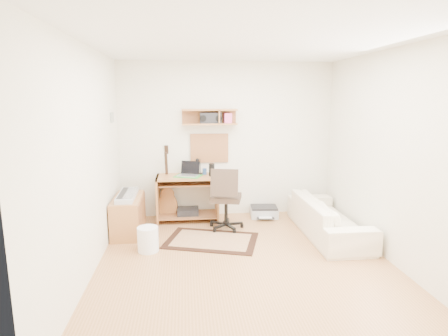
{
  "coord_description": "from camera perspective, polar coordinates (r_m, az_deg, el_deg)",
  "views": [
    {
      "loc": [
        -0.71,
        -4.23,
        2.01
      ],
      "look_at": [
        -0.15,
        1.05,
        1.0
      ],
      "focal_mm": 29.74,
      "sensor_mm": 36.0,
      "label": 1
    }
  ],
  "objects": [
    {
      "name": "desk",
      "position": [
        6.18,
        -5.6,
        -4.64
      ],
      "size": [
        1.0,
        0.55,
        0.75
      ],
      "primitive_type": null,
      "color": "#B0723E",
      "rests_on": "floor"
    },
    {
      "name": "task_chair",
      "position": [
        5.71,
        0.32,
        -4.6
      ],
      "size": [
        0.61,
        0.61,
        1.0
      ],
      "primitive_type": null,
      "rotation": [
        0.0,
        0.0,
        -0.23
      ],
      "color": "#382B21",
      "rests_on": "floor"
    },
    {
      "name": "desk_lamp",
      "position": [
        6.2,
        -3.69,
        0.29
      ],
      "size": [
        0.09,
        0.09,
        0.27
      ],
      "primitive_type": null,
      "color": "black",
      "rests_on": "desk"
    },
    {
      "name": "ceiling",
      "position": [
        4.33,
        3.63,
        18.65
      ],
      "size": [
        3.6,
        4.0,
        0.01
      ],
      "primitive_type": "cube",
      "color": "white",
      "rests_on": "ground"
    },
    {
      "name": "music_keyboard",
      "position": [
        5.71,
        -14.66,
        -4.06
      ],
      "size": [
        0.24,
        0.77,
        0.07
      ],
      "primitive_type": "cube",
      "color": "#B2B5BA",
      "rests_on": "cabinet"
    },
    {
      "name": "rug",
      "position": [
        5.39,
        -1.94,
        -11.05
      ],
      "size": [
        1.45,
        1.17,
        0.02
      ],
      "primitive_type": "cube",
      "rotation": [
        0.0,
        0.0,
        -0.29
      ],
      "color": "tan",
      "rests_on": "floor"
    },
    {
      "name": "waste_basket",
      "position": [
        5.1,
        -11.61,
        -10.67
      ],
      "size": [
        0.35,
        0.35,
        0.33
      ],
      "primitive_type": "cylinder",
      "rotation": [
        0.0,
        0.0,
        0.31
      ],
      "color": "white",
      "rests_on": "floor"
    },
    {
      "name": "cork_board",
      "position": [
        6.28,
        -2.26,
        3.07
      ],
      "size": [
        0.64,
        0.03,
        0.49
      ],
      "primitive_type": "cube",
      "color": "tan",
      "rests_on": "back_wall"
    },
    {
      "name": "sofa",
      "position": [
        5.73,
        15.74,
        -6.41
      ],
      "size": [
        0.54,
        1.83,
        0.72
      ],
      "primitive_type": "imported",
      "rotation": [
        0.0,
        0.0,
        1.57
      ],
      "color": "beige",
      "rests_on": "floor"
    },
    {
      "name": "printer",
      "position": [
        6.43,
        6.16,
        -6.72
      ],
      "size": [
        0.49,
        0.39,
        0.17
      ],
      "primitive_type": "cube",
      "rotation": [
        0.0,
        0.0,
        -0.09
      ],
      "color": "#A5A8AA",
      "rests_on": "floor"
    },
    {
      "name": "pencil_cup",
      "position": [
        6.18,
        -3.0,
        -0.53
      ],
      "size": [
        0.07,
        0.07,
        0.1
      ],
      "primitive_type": "cylinder",
      "color": "#2E518C",
      "rests_on": "desk"
    },
    {
      "name": "right_wall",
      "position": [
        4.97,
        24.41,
        1.6
      ],
      "size": [
        0.01,
        4.0,
        2.6
      ],
      "primitive_type": "cube",
      "color": "silver",
      "rests_on": "ground"
    },
    {
      "name": "laptop",
      "position": [
        6.04,
        -5.55,
        -0.16
      ],
      "size": [
        0.41,
        0.41,
        0.24
      ],
      "primitive_type": null,
      "rotation": [
        0.0,
        0.0,
        -0.37
      ],
      "color": "silver",
      "rests_on": "desk"
    },
    {
      "name": "wall_shelf",
      "position": [
        6.13,
        -2.23,
        7.86
      ],
      "size": [
        0.9,
        0.25,
        0.26
      ],
      "primitive_type": "cube",
      "color": "#B0723E",
      "rests_on": "back_wall"
    },
    {
      "name": "wall_photo",
      "position": [
        5.84,
        -16.83,
        7.46
      ],
      "size": [
        0.02,
        0.2,
        0.15
      ],
      "primitive_type": "cube",
      "color": "#4C8CBF",
      "rests_on": "left_wall"
    },
    {
      "name": "floor",
      "position": [
        4.74,
        3.25,
        -14.41
      ],
      "size": [
        3.6,
        4.0,
        0.01
      ],
      "primitive_type": "cube",
      "color": "#B47D4B",
      "rests_on": "ground"
    },
    {
      "name": "back_wall",
      "position": [
        6.32,
        0.44,
        4.31
      ],
      "size": [
        3.6,
        0.01,
        2.6
      ],
      "primitive_type": "cube",
      "color": "silver",
      "rests_on": "ground"
    },
    {
      "name": "guitar",
      "position": [
        6.26,
        -8.76,
        -2.21
      ],
      "size": [
        0.35,
        0.23,
        1.24
      ],
      "primitive_type": null,
      "rotation": [
        0.0,
        0.0,
        -0.08
      ],
      "color": "#AD6935",
      "rests_on": "floor"
    },
    {
      "name": "cabinet",
      "position": [
        5.79,
        -14.51,
        -7.02
      ],
      "size": [
        0.4,
        0.9,
        0.55
      ],
      "primitive_type": "cube",
      "color": "#B0723E",
      "rests_on": "floor"
    },
    {
      "name": "left_wall",
      "position": [
        4.43,
        -20.28,
        0.87
      ],
      "size": [
        0.01,
        4.0,
        2.6
      ],
      "primitive_type": "cube",
      "color": "silver",
      "rests_on": "ground"
    },
    {
      "name": "speaker",
      "position": [
        6.03,
        -1.91,
        -0.29
      ],
      "size": [
        0.09,
        0.09,
        0.21
      ],
      "primitive_type": "cylinder",
      "color": "black",
      "rests_on": "desk"
    },
    {
      "name": "boombox",
      "position": [
        6.13,
        -2.08,
        7.67
      ],
      "size": [
        0.34,
        0.16,
        0.18
      ],
      "primitive_type": "cube",
      "color": "black",
      "rests_on": "wall_shelf"
    }
  ]
}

